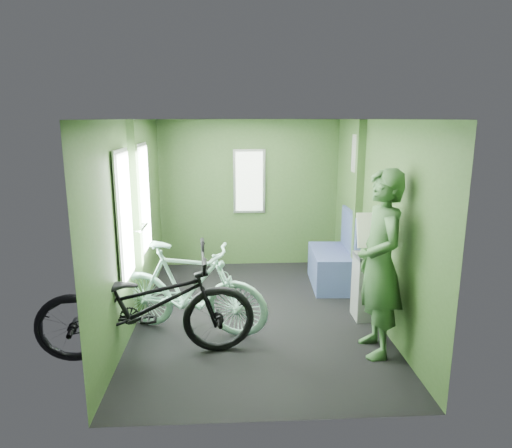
{
  "coord_description": "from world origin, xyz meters",
  "views": [
    {
      "loc": [
        -0.29,
        -5.11,
        2.31
      ],
      "look_at": [
        0.0,
        0.1,
        1.1
      ],
      "focal_mm": 32.0,
      "sensor_mm": 36.0,
      "label": 1
    }
  ],
  "objects_px": {
    "bicycle_mint": "(190,334)",
    "bench_seat": "(334,264)",
    "waste_box": "(364,286)",
    "bicycle_black": "(150,357)",
    "passenger": "(380,264)"
  },
  "relations": [
    {
      "from": "passenger",
      "to": "waste_box",
      "type": "distance_m",
      "value": 0.97
    },
    {
      "from": "bicycle_mint",
      "to": "bench_seat",
      "type": "height_order",
      "value": "bench_seat"
    },
    {
      "from": "bicycle_mint",
      "to": "passenger",
      "type": "bearing_deg",
      "value": -86.48
    },
    {
      "from": "bicycle_black",
      "to": "passenger",
      "type": "bearing_deg",
      "value": -95.78
    },
    {
      "from": "passenger",
      "to": "bench_seat",
      "type": "relative_size",
      "value": 1.75
    },
    {
      "from": "bicycle_black",
      "to": "bicycle_mint",
      "type": "height_order",
      "value": "bicycle_black"
    },
    {
      "from": "bicycle_mint",
      "to": "passenger",
      "type": "height_order",
      "value": "passenger"
    },
    {
      "from": "passenger",
      "to": "bench_seat",
      "type": "bearing_deg",
      "value": 178.94
    },
    {
      "from": "bicycle_black",
      "to": "bench_seat",
      "type": "height_order",
      "value": "bench_seat"
    },
    {
      "from": "waste_box",
      "to": "bicycle_black",
      "type": "bearing_deg",
      "value": -161.68
    },
    {
      "from": "passenger",
      "to": "bicycle_mint",
      "type": "bearing_deg",
      "value": -105.46
    },
    {
      "from": "bicycle_mint",
      "to": "waste_box",
      "type": "distance_m",
      "value": 2.08
    },
    {
      "from": "bicycle_mint",
      "to": "waste_box",
      "type": "relative_size",
      "value": 2.25
    },
    {
      "from": "passenger",
      "to": "waste_box",
      "type": "relative_size",
      "value": 2.37
    },
    {
      "from": "waste_box",
      "to": "bench_seat",
      "type": "height_order",
      "value": "bench_seat"
    }
  ]
}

